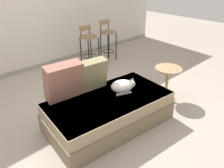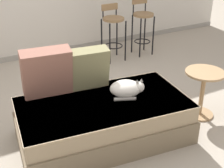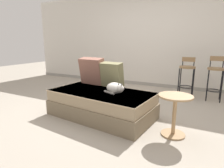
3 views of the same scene
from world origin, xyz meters
The scene contains 9 objects.
ground_plane centered at (0.00, 0.00, 0.00)m, with size 16.00×16.00×0.00m, color #A89E8E.
wall_baseboard_trim centered at (0.00, 2.20, 0.04)m, with size 8.00×0.02×0.09m, color gray.
couch centered at (0.00, -0.40, 0.22)m, with size 1.80×1.09×0.43m.
throw_pillow_corner centered at (-0.43, 0.00, 0.69)m, with size 0.51×0.31×0.51m.
throw_pillow_middle centered at (0.00, -0.04, 0.66)m, with size 0.45×0.27×0.45m.
cat centered at (0.27, -0.40, 0.52)m, with size 0.39×0.34×0.20m.
bar_stool_near_window centered at (1.13, 1.48, 0.56)m, with size 0.34×0.34×0.90m.
bar_stool_by_doorway centered at (1.70, 1.48, 0.57)m, with size 0.34×0.34×0.94m.
side_table centered at (1.20, -0.53, 0.36)m, with size 0.44×0.44×0.56m.
Camera 2 is at (-1.20, -2.80, 1.99)m, focal length 50.00 mm.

